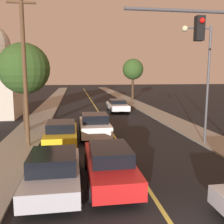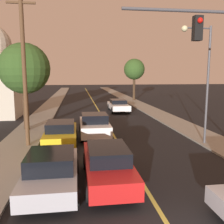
{
  "view_description": "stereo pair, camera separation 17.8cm",
  "coord_description": "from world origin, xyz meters",
  "views": [
    {
      "loc": [
        -2.75,
        -5.35,
        4.42
      ],
      "look_at": [
        0.0,
        12.95,
        1.6
      ],
      "focal_mm": 40.0,
      "sensor_mm": 36.0,
      "label": 1
    },
    {
      "loc": [
        -2.57,
        -5.37,
        4.42
      ],
      "look_at": [
        0.0,
        12.95,
        1.6
      ],
      "focal_mm": 40.0,
      "sensor_mm": 36.0,
      "label": 2
    }
  ],
  "objects": [
    {
      "name": "car_outer_lane_second",
      "position": [
        -3.6,
        9.77,
        0.81
      ],
      "size": [
        1.98,
        4.45,
        1.59
      ],
      "color": "gold",
      "rests_on": "ground"
    },
    {
      "name": "car_far_oncoming",
      "position": [
        2.25,
        23.63,
        0.77
      ],
      "size": [
        2.12,
        5.17,
        1.42
      ],
      "rotation": [
        0.0,
        0.0,
        3.14
      ],
      "color": "white",
      "rests_on": "ground"
    },
    {
      "name": "car_near_lane_second",
      "position": [
        -1.4,
        11.9,
        0.85
      ],
      "size": [
        2.11,
        4.44,
        1.68
      ],
      "color": "white",
      "rests_on": "ground"
    },
    {
      "name": "car_outer_lane_front",
      "position": [
        -3.6,
        3.96,
        0.77
      ],
      "size": [
        2.06,
        4.55,
        1.52
      ],
      "color": "#A5A8B2",
      "rests_on": "ground"
    },
    {
      "name": "road_surface",
      "position": [
        0.0,
        36.0,
        0.01
      ],
      "size": [
        10.01,
        80.0,
        0.01
      ],
      "color": "black",
      "rests_on": "ground"
    },
    {
      "name": "sidewalk_right",
      "position": [
        6.25,
        36.0,
        0.06
      ],
      "size": [
        2.5,
        80.0,
        0.12
      ],
      "color": "gray",
      "rests_on": "ground"
    },
    {
      "name": "car_near_lane_front",
      "position": [
        -1.4,
        4.32,
        0.81
      ],
      "size": [
        1.9,
        5.05,
        1.56
      ],
      "color": "red",
      "rests_on": "ground"
    },
    {
      "name": "tree_left_near",
      "position": [
        -6.65,
        14.8,
        4.82
      ],
      "size": [
        3.22,
        3.22,
        6.34
      ],
      "color": "#3D2B1C",
      "rests_on": "ground"
    },
    {
      "name": "streetlamp_right",
      "position": [
        4.92,
        8.98,
        4.69
      ],
      "size": [
        1.89,
        0.36,
        7.12
      ],
      "color": "#47474C",
      "rests_on": "ground"
    },
    {
      "name": "sidewalk_left",
      "position": [
        -6.25,
        36.0,
        0.06
      ],
      "size": [
        2.5,
        80.0,
        0.12
      ],
      "color": "gray",
      "rests_on": "ground"
    },
    {
      "name": "tree_left_far",
      "position": [
        -6.44,
        14.33,
        4.82
      ],
      "size": [
        3.81,
        3.81,
        6.62
      ],
      "color": "#4C3823",
      "rests_on": "ground"
    },
    {
      "name": "utility_pole_left",
      "position": [
        -5.6,
        9.96,
        4.72
      ],
      "size": [
        1.6,
        0.24,
        8.88
      ],
      "color": "#513823",
      "rests_on": "ground"
    },
    {
      "name": "tree_right_near",
      "position": [
        6.81,
        35.16,
        5.16
      ],
      "size": [
        3.41,
        3.41,
        6.8
      ],
      "color": "#3D2B1C",
      "rests_on": "ground"
    }
  ]
}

